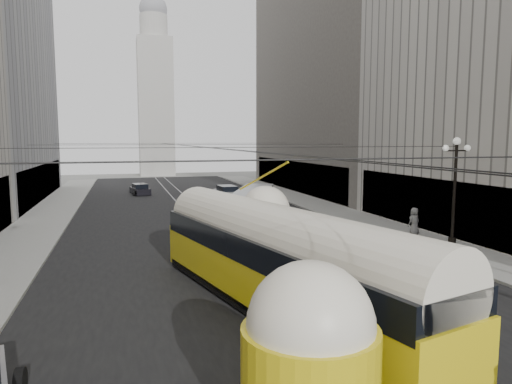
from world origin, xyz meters
TOP-DOWN VIEW (x-y plane):
  - road at (0.00, 32.50)m, footprint 20.00×85.00m
  - sidewalk_left at (-12.00, 36.00)m, footprint 4.00×72.00m
  - sidewalk_right at (12.00, 36.00)m, footprint 4.00×72.00m
  - rail_left at (-0.75, 32.50)m, footprint 0.12×85.00m
  - rail_right at (0.75, 32.50)m, footprint 0.12×85.00m
  - building_right_far at (20.00, 48.00)m, footprint 12.60×32.60m
  - distant_tower at (0.00, 80.00)m, footprint 6.00×6.00m
  - lamppost_right_mid at (12.60, 18.00)m, footprint 1.86×0.44m
  - catenary at (0.12, 31.49)m, footprint 25.00×72.00m
  - streetcar at (-0.50, 11.62)m, footprint 6.58×17.72m
  - city_bus at (2.87, 27.02)m, footprint 6.30×11.24m
  - sedan_white_far at (4.77, 43.72)m, footprint 2.25×4.76m
  - sedan_dark_far at (-4.09, 50.65)m, footprint 2.36×4.25m
  - pedestrian_sidewalk_right at (12.33, 21.30)m, footprint 0.98×0.72m

SIDE VIEW (x-z plane):
  - road at x=0.00m, z-range -0.01..0.01m
  - rail_left at x=-0.75m, z-range -0.02..0.02m
  - rail_right at x=0.75m, z-range -0.02..0.02m
  - sidewalk_left at x=-12.00m, z-range 0.00..0.15m
  - sidewalk_right at x=12.00m, z-range 0.00..0.15m
  - sedan_dark_far at x=-4.09m, z-range -0.06..1.21m
  - sedan_white_far at x=4.77m, z-range -0.07..1.39m
  - pedestrian_sidewalk_right at x=12.33m, z-range 0.15..1.95m
  - city_bus at x=2.87m, z-range 0.13..2.88m
  - streetcar at x=-0.50m, z-range -0.05..3.94m
  - lamppost_right_mid at x=12.60m, z-range 0.56..6.93m
  - catenary at x=0.12m, z-range 5.77..6.00m
  - distant_tower at x=0.00m, z-range -0.71..30.65m
  - building_right_far at x=20.00m, z-range 0.01..32.61m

